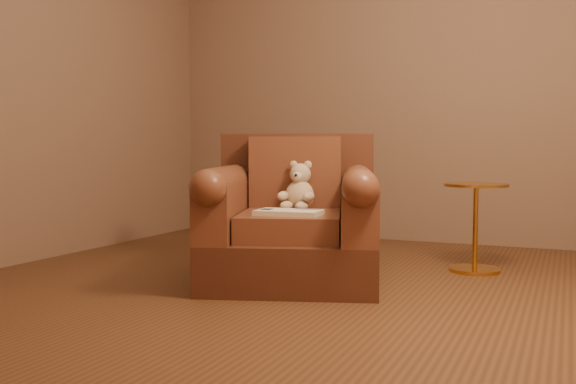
% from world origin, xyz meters
% --- Properties ---
extents(floor, '(4.00, 4.00, 0.00)m').
position_xyz_m(floor, '(0.00, 0.00, 0.00)').
color(floor, brown).
rests_on(floor, ground).
extents(armchair, '(1.23, 1.20, 0.88)m').
position_xyz_m(armchair, '(-0.07, 0.07, 0.34)').
color(armchair, '#4F281A').
rests_on(armchair, floor).
extents(teddy_bear, '(0.22, 0.25, 0.30)m').
position_xyz_m(teddy_bear, '(-0.07, 0.16, 0.54)').
color(teddy_bear, '#D1B592').
rests_on(teddy_bear, armchair).
extents(guidebook, '(0.38, 0.25, 0.03)m').
position_xyz_m(guidebook, '(-0.00, -0.14, 0.44)').
color(guidebook, beige).
rests_on(guidebook, armchair).
extents(side_table, '(0.41, 0.41, 0.57)m').
position_xyz_m(side_table, '(0.88, 0.82, 0.31)').
color(side_table, gold).
rests_on(side_table, floor).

